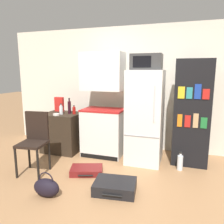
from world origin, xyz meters
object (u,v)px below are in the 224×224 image
at_px(kitchen_hutch, 103,109).
at_px(cereal_box, 59,104).
at_px(microwave, 147,62).
at_px(water_bottle_front, 180,162).
at_px(bottle_ketchup_red, 74,110).
at_px(suitcase_large_flat, 115,186).
at_px(refrigerator, 145,117).
at_px(bottle_wine_dark, 69,107).
at_px(suitcase_small_flat, 87,170).
at_px(chair, 35,137).
at_px(handbag, 47,187).
at_px(bowl, 56,114).
at_px(bottle_clear_short, 61,110).
at_px(side_table, 63,132).
at_px(bookshelf, 192,113).

relative_size(kitchen_hutch, cereal_box, 6.50).
height_order(microwave, cereal_box, microwave).
bearing_deg(water_bottle_front, bottle_ketchup_red, 173.44).
xyz_separation_m(bottle_ketchup_red, suitcase_large_flat, (1.23, -1.20, -0.78)).
distance_m(refrigerator, bottle_wine_dark, 1.53).
bearing_deg(suitcase_small_flat, refrigerator, 26.55).
relative_size(bottle_ketchup_red, chair, 0.18).
bearing_deg(kitchen_hutch, suitcase_small_flat, -88.03).
bearing_deg(handbag, suitcase_large_flat, 25.21).
bearing_deg(water_bottle_front, bowl, -179.96).
xyz_separation_m(refrigerator, microwave, (-0.00, -0.00, 0.95)).
bearing_deg(water_bottle_front, handbag, -140.42).
bearing_deg(bottle_clear_short, cereal_box, 126.92).
height_order(refrigerator, bottle_wine_dark, refrigerator).
relative_size(bottle_wine_dark, suitcase_small_flat, 0.54).
xyz_separation_m(cereal_box, suitcase_large_flat, (1.66, -1.37, -0.85)).
xyz_separation_m(cereal_box, chair, (0.26, -1.17, -0.35)).
bearing_deg(chair, suitcase_small_flat, 4.70).
distance_m(suitcase_small_flat, handbag, 0.79).
height_order(side_table, bottle_clear_short, bottle_clear_short).
bearing_deg(bottle_wine_dark, water_bottle_front, -6.58).
height_order(cereal_box, water_bottle_front, cereal_box).
bearing_deg(water_bottle_front, bookshelf, 66.83).
bearing_deg(bookshelf, suitcase_small_flat, -149.28).
distance_m(suitcase_large_flat, suitcase_small_flat, 0.70).
height_order(microwave, water_bottle_front, microwave).
distance_m(bowl, chair, 0.80).
height_order(bottle_ketchup_red, water_bottle_front, bottle_ketchup_red).
relative_size(kitchen_hutch, chair, 2.00).
bearing_deg(bowl, refrigerator, 6.80).
relative_size(kitchen_hutch, bottle_ketchup_red, 11.39).
bearing_deg(side_table, bottle_clear_short, -66.28).
xyz_separation_m(microwave, chair, (-1.59, -0.97, -1.18)).
height_order(bottle_wine_dark, suitcase_large_flat, bottle_wine_dark).
height_order(kitchen_hutch, refrigerator, kitchen_hutch).
distance_m(cereal_box, suitcase_small_flat, 1.70).
xyz_separation_m(chair, suitcase_small_flat, (0.81, 0.17, -0.53)).
bearing_deg(handbag, bottle_wine_dark, 108.03).
bearing_deg(bottle_ketchup_red, chair, -99.93).
relative_size(side_table, microwave, 1.52).
bearing_deg(microwave, refrigerator, 72.15).
distance_m(microwave, bottle_clear_short, 1.87).
relative_size(refrigerator, chair, 1.67).
distance_m(bookshelf, suitcase_large_flat, 1.82).
bearing_deg(bottle_ketchup_red, kitchen_hutch, 2.64).
height_order(microwave, handbag, microwave).
bearing_deg(suitcase_large_flat, refrigerator, 73.75).
height_order(side_table, suitcase_small_flat, side_table).
xyz_separation_m(kitchen_hutch, bowl, (-0.86, -0.26, -0.11)).
relative_size(chair, handbag, 2.71).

